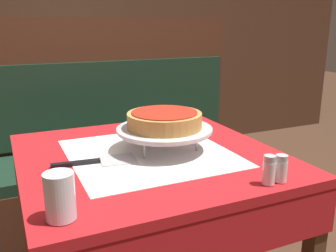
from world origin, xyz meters
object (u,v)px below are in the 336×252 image
deep_dish_pizza (164,120)px  salt_shaker (269,170)px  booth_bench (127,166)px  pizza_pan_stand (164,130)px  condiment_caddy (94,80)px  dining_table_rear (89,102)px  dining_table_front (149,181)px  pepper_shaker (281,169)px  pizza_server (99,161)px  water_glass_near (60,196)px

deep_dish_pizza → salt_shaker: deep_dish_pizza is taller
booth_bench → pizza_pan_stand: bearing=-99.1°
pizza_pan_stand → condiment_caddy: (0.11, 1.50, -0.04)m
dining_table_rear → booth_bench: (0.06, -0.67, -0.27)m
dining_table_rear → booth_bench: bearing=-84.5°
dining_table_front → dining_table_rear: dining_table_front is taller
dining_table_front → booth_bench: (0.20, 0.87, -0.29)m
pepper_shaker → pizza_server: bearing=140.2°
booth_bench → pizza_server: 1.05m
pizza_pan_stand → salt_shaker: (0.14, -0.38, -0.03)m
pizza_pan_stand → deep_dish_pizza: deep_dish_pizza is taller
pizza_pan_stand → pepper_shaker: size_ratio=4.25×
pizza_pan_stand → pizza_server: pizza_pan_stand is taller
condiment_caddy → salt_shaker: bearing=-89.0°
pizza_pan_stand → salt_shaker: bearing=-69.4°
pizza_server → pepper_shaker: size_ratio=3.47×
deep_dish_pizza → pizza_server: size_ratio=0.95×
booth_bench → salt_shaker: booth_bench is taller
pizza_server → water_glass_near: (-0.17, -0.31, 0.05)m
deep_dish_pizza → pepper_shaker: deep_dish_pizza is taller
salt_shaker → condiment_caddy: size_ratio=0.53×
dining_table_rear → deep_dish_pizza: 1.55m
deep_dish_pizza → condiment_caddy: bearing=85.7°
water_glass_near → booth_bench: bearing=65.6°
water_glass_near → deep_dish_pizza: bearing=39.8°
booth_bench → water_glass_near: bearing=-114.4°
salt_shaker → dining_table_front: bearing=118.7°
pizza_server → deep_dish_pizza: bearing=6.5°
booth_bench → pizza_pan_stand: size_ratio=4.41×
dining_table_rear → pizza_server: (-0.32, -1.56, 0.13)m
pizza_pan_stand → deep_dish_pizza: bearing=90.0°
pizza_server → pepper_shaker: 0.56m
dining_table_rear → pizza_server: bearing=-101.4°
dining_table_front → salt_shaker: (0.21, -0.38, 0.15)m
booth_bench → salt_shaker: size_ratio=17.69×
dining_table_front → pizza_server: 0.21m
dining_table_rear → pizza_pan_stand: size_ratio=2.17×
pizza_server → water_glass_near: size_ratio=2.45×
condiment_caddy → deep_dish_pizza: bearing=-94.3°
condiment_caddy → pepper_shaker: bearing=-87.7°
pizza_server → condiment_caddy: 1.57m
dining_table_rear → pepper_shaker: bearing=-86.6°
pizza_server → salt_shaker: salt_shaker is taller
pizza_server → condiment_caddy: size_ratio=1.74×
dining_table_front → condiment_caddy: 1.52m
salt_shaker → deep_dish_pizza: bearing=110.6°
salt_shaker → condiment_caddy: condiment_caddy is taller
pizza_pan_stand → salt_shaker: size_ratio=4.01×
deep_dish_pizza → salt_shaker: 0.42m
pizza_pan_stand → pepper_shaker: (0.19, -0.38, -0.03)m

